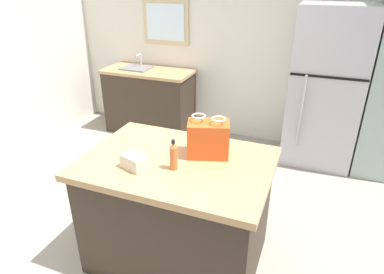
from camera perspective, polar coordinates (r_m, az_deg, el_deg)
ground at (r=3.09m, az=-5.70°, el=-17.62°), size 5.94×5.94×0.00m
back_wall at (r=4.64m, az=7.70°, el=16.61°), size 4.85×0.13×2.78m
kitchen_island at (r=2.68m, az=-2.39°, el=-12.35°), size 1.35×0.96×0.91m
refrigerator at (r=4.23m, az=21.63°, el=7.55°), size 0.79×0.67×1.84m
sink_counter at (r=4.96m, az=-7.23°, el=6.20°), size 1.25×0.60×1.10m
shopping_bag at (r=2.44m, az=2.73°, el=-0.29°), size 0.34×0.27×0.30m
small_box at (r=2.35m, az=-9.66°, el=-4.11°), size 0.20×0.17×0.10m
bottle at (r=2.28m, az=-3.14°, el=-3.25°), size 0.05×0.05×0.22m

